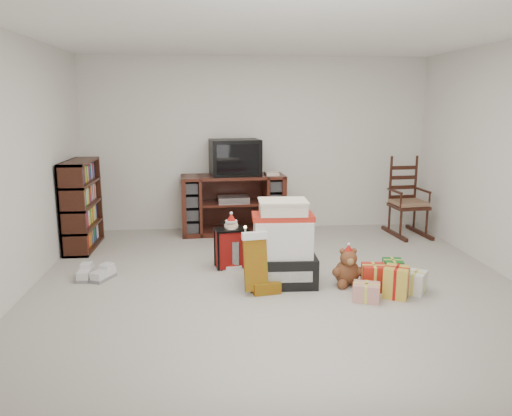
{
  "coord_description": "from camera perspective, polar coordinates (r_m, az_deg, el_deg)",
  "views": [
    {
      "loc": [
        -0.63,
        -4.8,
        1.84
      ],
      "look_at": [
        -0.17,
        0.6,
        0.7
      ],
      "focal_mm": 35.0,
      "sensor_mm": 36.0,
      "label": 1
    }
  ],
  "objects": [
    {
      "name": "sneaker_pair",
      "position": [
        5.62,
        -17.99,
        -7.21
      ],
      "size": [
        0.39,
        0.33,
        0.11
      ],
      "rotation": [
        0.0,
        0.0,
        -0.17
      ],
      "color": "silver",
      "rests_on": "floor"
    },
    {
      "name": "gift_pile",
      "position": [
        5.14,
        3.04,
        -4.62
      ],
      "size": [
        0.7,
        0.52,
        0.86
      ],
      "rotation": [
        0.0,
        0.0,
        -0.03
      ],
      "color": "black",
      "rests_on": "floor"
    },
    {
      "name": "red_suitcase",
      "position": [
        5.68,
        -2.81,
        -4.59
      ],
      "size": [
        0.37,
        0.25,
        0.53
      ],
      "rotation": [
        0.0,
        0.0,
        0.2
      ],
      "color": "maroon",
      "rests_on": "floor"
    },
    {
      "name": "mrs_claus_figurine",
      "position": [
        5.7,
        -2.81,
        -4.39
      ],
      "size": [
        0.31,
        0.29,
        0.63
      ],
      "color": "#AC1912",
      "rests_on": "floor"
    },
    {
      "name": "rocking_chair",
      "position": [
        7.4,
        16.86,
        0.11
      ],
      "size": [
        0.54,
        0.8,
        1.15
      ],
      "rotation": [
        0.0,
        0.0,
        0.1
      ],
      "color": "#34180E",
      "rests_on": "floor"
    },
    {
      "name": "crt_television",
      "position": [
        7.06,
        -2.42,
        5.8
      ],
      "size": [
        0.74,
        0.58,
        0.51
      ],
      "rotation": [
        0.0,
        0.0,
        0.12
      ],
      "color": "black",
      "rests_on": "tv_stand"
    },
    {
      "name": "stocking",
      "position": [
        4.88,
        -0.06,
        -6.31
      ],
      "size": [
        0.31,
        0.18,
        0.63
      ],
      "primitive_type": null,
      "rotation": [
        0.0,
        0.0,
        0.18
      ],
      "color": "#117C0D",
      "rests_on": "floor"
    },
    {
      "name": "teddy_bear",
      "position": [
        5.24,
        10.41,
        -6.87
      ],
      "size": [
        0.26,
        0.23,
        0.39
      ],
      "color": "brown",
      "rests_on": "floor"
    },
    {
      "name": "santa_figurine",
      "position": [
        5.81,
        3.65,
        -3.92
      ],
      "size": [
        0.33,
        0.31,
        0.67
      ],
      "color": "#AC1912",
      "rests_on": "floor"
    },
    {
      "name": "room",
      "position": [
        4.88,
        2.55,
        4.94
      ],
      "size": [
        5.01,
        5.01,
        2.51
      ],
      "color": "#ACA89E",
      "rests_on": "ground"
    },
    {
      "name": "bookshelf",
      "position": [
        6.74,
        -19.29,
        0.17
      ],
      "size": [
        0.31,
        0.93,
        1.13
      ],
      "color": "#34180E",
      "rests_on": "floor"
    },
    {
      "name": "tv_stand",
      "position": [
        7.16,
        -2.63,
        0.45
      ],
      "size": [
        1.5,
        0.62,
        0.84
      ],
      "rotation": [
        0.0,
        0.0,
        0.06
      ],
      "color": "#441913",
      "rests_on": "floor"
    },
    {
      "name": "gift_cluster",
      "position": [
        5.14,
        15.29,
        -8.11
      ],
      "size": [
        0.68,
        0.77,
        0.23
      ],
      "color": "#B52314",
      "rests_on": "floor"
    }
  ]
}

